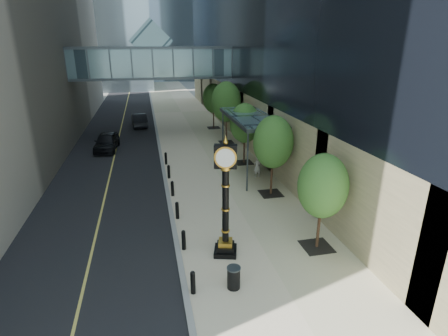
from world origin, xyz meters
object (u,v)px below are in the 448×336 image
Objects in this scene: street_clock at (226,207)px; car_far at (139,120)px; car_near at (107,141)px; trash_bin at (234,278)px; pedestrian at (257,166)px.

car_far is (-4.02, 28.50, -1.66)m from street_clock.
car_near is at bearing 67.82° from car_far.
trash_bin is 0.19× the size of car_far.
car_near reaches higher than car_far.
pedestrian is 15.07m from car_near.
car_far is (2.90, 9.46, -0.03)m from car_near.
street_clock is at bearing 84.73° from trash_bin.
street_clock reaches higher than pedestrian.
street_clock is 6.13× the size of trash_bin.
car_near is 9.89m from car_far.
street_clock is at bearing -65.44° from car_near.
pedestrian is 21.09m from car_far.
car_near is at bearing 125.84° from street_clock.
pedestrian is 0.35× the size of car_far.
street_clock is 3.40× the size of pedestrian.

